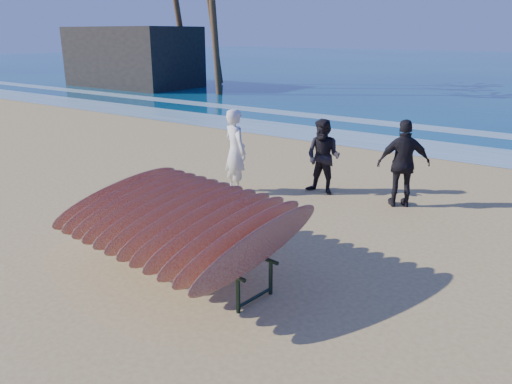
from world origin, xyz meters
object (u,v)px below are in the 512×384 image
at_px(building, 133,57).
at_px(surfboard_rack, 180,219).
at_px(person_dark_a, 323,157).
at_px(person_white, 235,151).
at_px(person_dark_b, 404,164).

bearing_deg(building, surfboard_rack, -40.05).
xyz_separation_m(person_dark_a, building, (-21.57, 13.58, 1.07)).
xyz_separation_m(surfboard_rack, person_dark_a, (-0.10, 4.63, 0.00)).
distance_m(surfboard_rack, building, 28.33).
distance_m(person_white, person_dark_b, 3.59).
distance_m(surfboard_rack, person_white, 3.96).
relative_size(person_dark_a, building, 0.19).
xyz_separation_m(person_white, person_dark_a, (1.62, 1.07, -0.11)).
bearing_deg(person_white, person_dark_a, -124.24).
xyz_separation_m(surfboard_rack, building, (-21.67, 18.21, 1.08)).
height_order(surfboard_rack, person_dark_a, person_dark_a).
relative_size(person_dark_a, person_dark_b, 0.92).
bearing_deg(building, person_white, -36.30).
height_order(person_dark_a, building, building).
relative_size(person_white, person_dark_a, 1.13).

